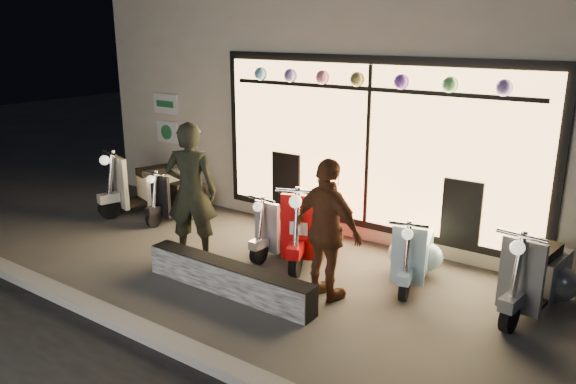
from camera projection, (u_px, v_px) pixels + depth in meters
name	position (u px, v px, depth m)	size (l,w,h in m)	color
ground	(248.00, 271.00, 7.82)	(40.00, 40.00, 0.00)	#383533
kerb	(134.00, 327.00, 6.24)	(40.00, 0.25, 0.12)	slate
shop_building	(405.00, 89.00, 11.13)	(10.20, 6.23, 4.20)	beige
graffiti_barrier	(229.00, 278.00, 7.13)	(2.53, 0.28, 0.40)	black
scooter_silver	(288.00, 227.00, 8.47)	(0.45, 1.30, 0.93)	black
scooter_red	(309.00, 224.00, 8.29)	(0.90, 1.60, 1.16)	black
scooter_black	(182.00, 197.00, 9.97)	(0.41, 1.26, 0.91)	black
scooter_cream	(153.00, 186.00, 10.33)	(0.84, 1.60, 1.15)	black
scooter_blue	(414.00, 252.00, 7.49)	(0.64, 1.33, 0.95)	black
scooter_grey	(538.00, 274.00, 6.70)	(0.61, 1.53, 1.09)	black
man	(191.00, 191.00, 8.03)	(0.73, 0.48, 2.01)	black
woman	(328.00, 231.00, 6.81)	(1.05, 0.44, 1.79)	brown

